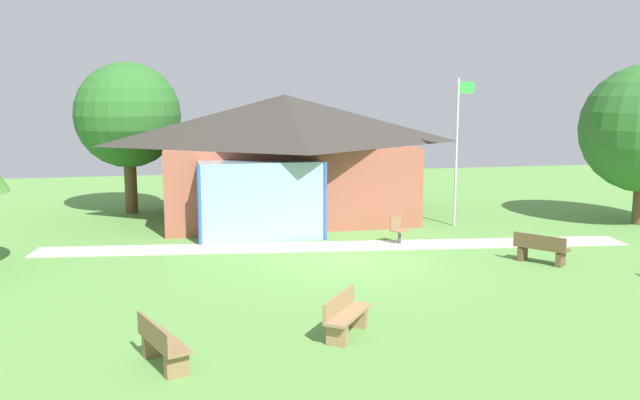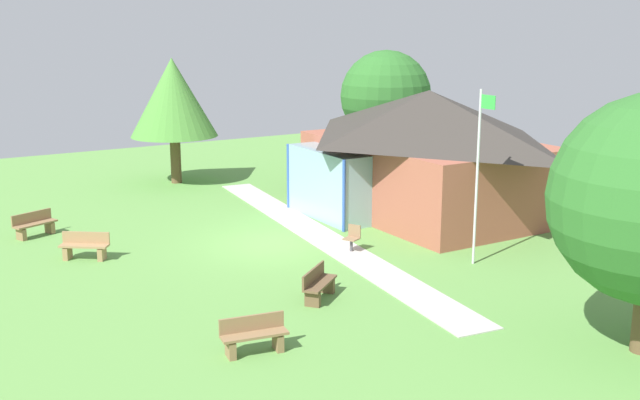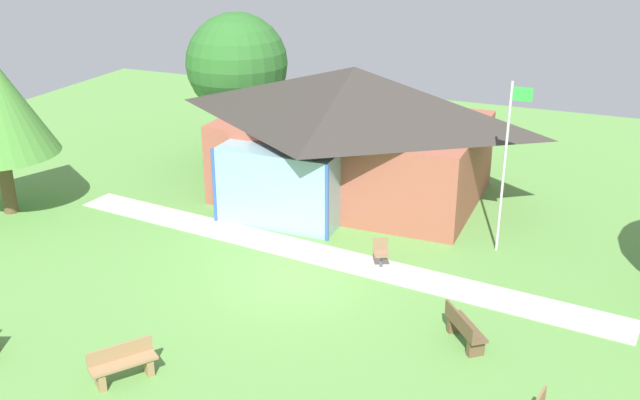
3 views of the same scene
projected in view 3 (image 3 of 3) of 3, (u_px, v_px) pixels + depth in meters
ground_plane at (293, 281)px, 21.32m from camera, size 44.00×44.00×0.00m
pavilion at (351, 130)px, 26.63m from camera, size 9.96×7.75×4.71m
footpath at (318, 254)px, 22.89m from camera, size 18.49×3.41×0.03m
flagpole at (506, 160)px, 22.11m from camera, size 0.64×0.08×5.30m
bench_mid_right at (464, 329)px, 18.17m from camera, size 1.28×1.45×0.84m
bench_front_center at (123, 364)px, 16.81m from camera, size 1.23×1.47×0.84m
patio_chair_lawn_spare at (381, 254)px, 22.01m from camera, size 0.59×0.59×0.86m
tree_behind_pavilion_left at (237, 64)px, 30.25m from camera, size 4.13×4.13×5.98m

